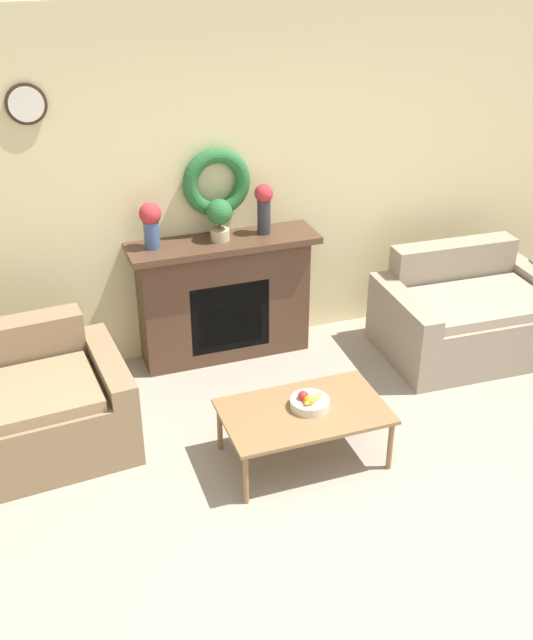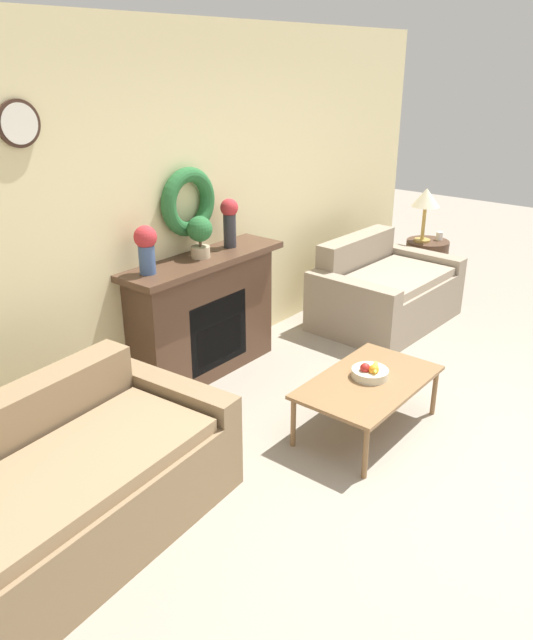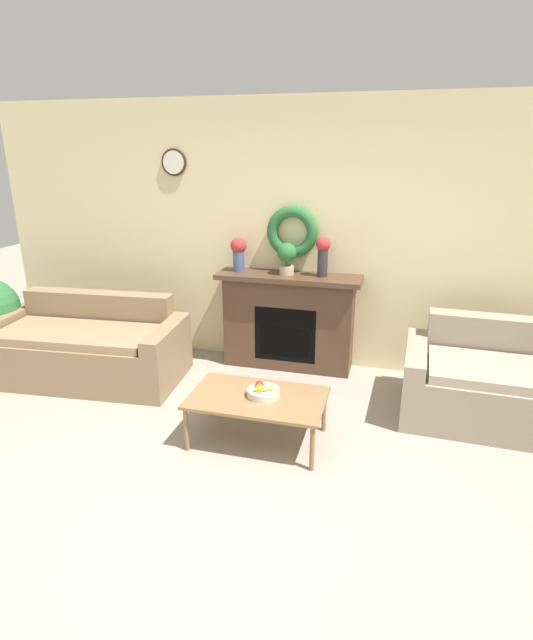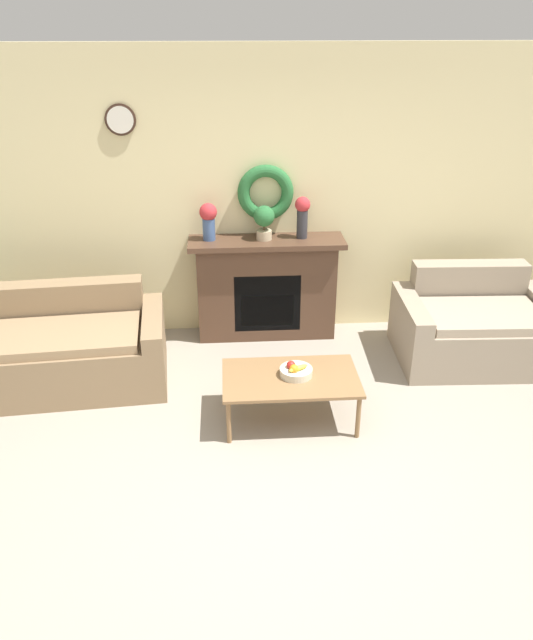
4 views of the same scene
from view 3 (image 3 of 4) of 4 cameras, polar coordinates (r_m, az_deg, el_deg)
The scene contains 10 objects.
ground_plane at distance 3.38m, azimuth -6.73°, elevation -21.99°, with size 16.00×16.00×0.00m, color gray.
wall_back at distance 5.18m, azimuth 3.60°, elevation 9.45°, with size 6.80×0.18×2.70m.
fireplace at distance 5.20m, azimuth 2.52°, elevation -0.09°, with size 1.47×0.41×1.01m.
couch_left at distance 5.35m, azimuth -19.88°, elevation -3.05°, with size 1.99×1.08×0.80m.
loveseat_right at distance 4.70m, azimuth 24.13°, elevation -6.73°, with size 1.45×1.01×0.81m.
coffee_table at distance 3.93m, azimuth -1.05°, elevation -9.14°, with size 1.05×0.63×0.39m.
fruit_bowl at distance 3.90m, azimuth -0.44°, elevation -8.16°, with size 0.25×0.25×0.11m.
vase_on_mantel_left at distance 5.16m, azimuth -3.22°, elevation 7.81°, with size 0.16×0.16×0.35m.
vase_on_mantel_right at distance 4.96m, azimuth 6.47°, elevation 7.57°, with size 0.14×0.14×0.39m.
potted_plant_on_mantel at distance 5.01m, azimuth 2.34°, elevation 7.32°, with size 0.19×0.19×0.32m.
Camera 3 is at (1.01, -2.35, 2.21)m, focal length 28.00 mm.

